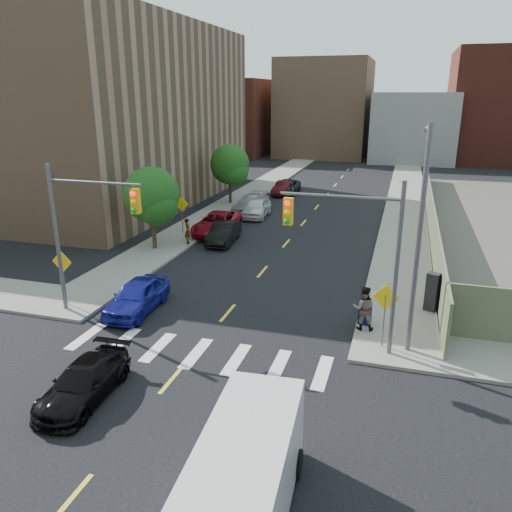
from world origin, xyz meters
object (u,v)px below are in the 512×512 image
Objects in this scene: parked_car_black at (224,233)px; parked_car_blue at (137,296)px; parked_car_silver at (251,204)px; pedestrian_east at (364,308)px; payphone at (432,292)px; mailbox at (365,311)px; pedestrian_west at (188,231)px; black_sedan at (84,382)px; parked_car_maroon at (283,188)px; parked_car_grey at (286,187)px; cargo_van at (247,471)px; parked_car_red at (217,223)px; parked_car_white at (257,208)px.

parked_car_blue is at bearing -94.71° from parked_car_black.
pedestrian_east reaches higher than parked_car_silver.
parked_car_black is 15.68m from payphone.
payphone is at bearing 53.04° from mailbox.
pedestrian_east reaches higher than pedestrian_west.
mailbox is 0.67m from pedestrian_east.
parked_car_silver is 28.49m from black_sedan.
parked_car_silver is 2.61× the size of pedestrian_east.
parked_car_silver is 1.23× the size of parked_car_maroon.
cargo_van reaches higher than parked_car_grey.
parked_car_black is 2.36× the size of payphone.
parked_car_grey is (0.00, 18.76, -0.03)m from parked_car_black.
parked_car_silver is 2.78× the size of payphone.
black_sedan is 12.00m from mailbox.
payphone is (13.40, -26.91, 0.39)m from parked_car_grey.
parked_car_blue reaches higher than parked_car_maroon.
parked_car_silver is at bearing -66.30° from pedestrian_east.
pedestrian_west is (-10.79, 20.61, -0.26)m from cargo_van.
pedestrian_west is at bearing 157.33° from mailbox.
parked_car_maroon is at bearing -97.22° from parked_car_grey.
parked_car_blue is 14.03m from parked_car_red.
payphone is (4.71, 13.80, -0.21)m from cargo_van.
cargo_van is (8.69, -40.70, 0.60)m from parked_car_grey.
mailbox is at bearing -67.31° from parked_car_maroon.
parked_car_red is 17.27m from mailbox.
parked_car_red is 16.76m from parked_car_grey.
pedestrian_west reaches higher than parked_car_blue.
parked_car_red is at bearing -53.49° from pedestrian_east.
parked_car_grey is at bearing 82.85° from parked_car_red.
black_sedan is 0.78× the size of cargo_van.
pedestrian_west is at bearing -179.91° from payphone.
pedestrian_west is (-1.13, -10.83, 0.27)m from parked_car_silver.
parked_car_black is 1.04× the size of parked_car_maroon.
black_sedan is (2.86, -28.34, -0.12)m from parked_car_silver.
parked_car_grey is 30.06m from payphone.
parked_car_blue is at bearing 127.10° from cargo_van.
payphone is at bearing -36.00° from parked_car_black.
parked_car_blue is at bearing -159.11° from mailbox.
parked_car_silver is 1.13× the size of parked_car_white.
pedestrian_west is at bearing -152.41° from parked_car_black.
parked_car_black is 15.27m from pedestrian_east.
cargo_van reaches higher than parked_car_blue.
parked_car_maroon is at bearing 87.60° from parked_car_white.
pedestrian_east is at bearing -50.76° from parked_car_red.
parked_car_black is 0.80× the size of cargo_van.
parked_car_white is at bearing -35.02° from pedestrian_west.
parked_car_grey is (0.00, 30.68, -0.07)m from parked_car_blue.
parked_car_red is 15.86m from parked_car_maroon.
payphone is (13.40, -16.12, 0.30)m from parked_car_white.
parked_car_maroon is at bearing 123.89° from mailbox.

